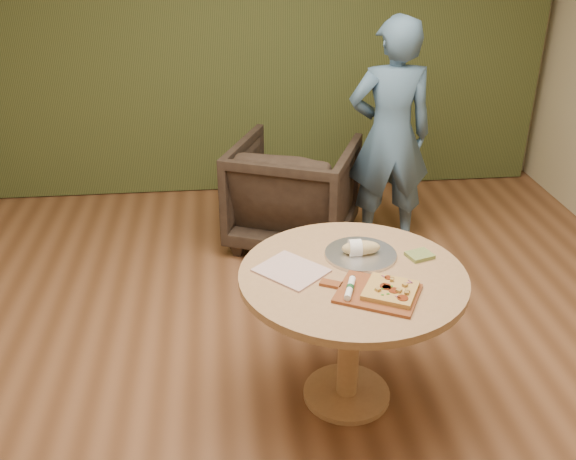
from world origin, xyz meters
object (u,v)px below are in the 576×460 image
(bread_roll, at_px, (359,248))
(pizza_paddle, at_px, (375,293))
(serving_tray, at_px, (361,254))
(pedestal_table, at_px, (352,298))
(cutlery_roll, at_px, (350,288))
(armchair, at_px, (294,188))
(flatbread_pizza, at_px, (391,290))
(person_standing, at_px, (390,136))

(bread_roll, bearing_deg, pizza_paddle, -89.72)
(pizza_paddle, distance_m, serving_tray, 0.36)
(pedestal_table, distance_m, cutlery_roll, 0.25)
(armchair, bearing_deg, flatbread_pizza, 118.42)
(pedestal_table, distance_m, armchair, 1.79)
(pedestal_table, height_order, serving_tray, serving_tray)
(pedestal_table, bearing_deg, cutlery_roll, -105.59)
(pizza_paddle, height_order, bread_roll, bread_roll)
(bread_roll, bearing_deg, armchair, 94.91)
(pedestal_table, relative_size, person_standing, 0.65)
(pedestal_table, distance_m, bread_roll, 0.25)
(bread_roll, distance_m, armchair, 1.66)
(flatbread_pizza, xyz_separation_m, cutlery_roll, (-0.18, 0.03, 0.00))
(serving_tray, bearing_deg, person_standing, 70.95)
(flatbread_pizza, height_order, armchair, armchair)
(flatbread_pizza, relative_size, serving_tray, 0.83)
(armchair, bearing_deg, serving_tray, 117.74)
(serving_tray, bearing_deg, pizza_paddle, -91.15)
(serving_tray, relative_size, armchair, 0.41)
(flatbread_pizza, bearing_deg, pizza_paddle, 167.09)
(pizza_paddle, bearing_deg, armchair, 121.59)
(cutlery_roll, relative_size, serving_tray, 0.55)
(person_standing, bearing_deg, pizza_paddle, 74.23)
(person_standing, bearing_deg, cutlery_roll, 70.96)
(serving_tray, relative_size, person_standing, 0.21)
(pizza_paddle, relative_size, flatbread_pizza, 1.59)
(cutlery_roll, distance_m, bread_roll, 0.36)
(pizza_paddle, bearing_deg, person_standing, 101.65)
(cutlery_roll, height_order, armchair, armchair)
(person_standing, bearing_deg, bread_roll, 70.76)
(pedestal_table, bearing_deg, flatbread_pizza, -58.61)
(serving_tray, height_order, armchair, armchair)
(flatbread_pizza, distance_m, person_standing, 1.97)
(flatbread_pizza, xyz_separation_m, armchair, (-0.21, 1.99, -0.34))
(pedestal_table, xyz_separation_m, cutlery_roll, (-0.05, -0.18, 0.17))
(cutlery_roll, bearing_deg, bread_roll, 90.67)
(cutlery_roll, relative_size, person_standing, 0.12)
(flatbread_pizza, relative_size, person_standing, 0.18)
(serving_tray, bearing_deg, armchair, 95.22)
(pizza_paddle, relative_size, armchair, 0.54)
(bread_roll, relative_size, armchair, 0.22)
(bread_roll, xyz_separation_m, armchair, (-0.14, 1.62, -0.36))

